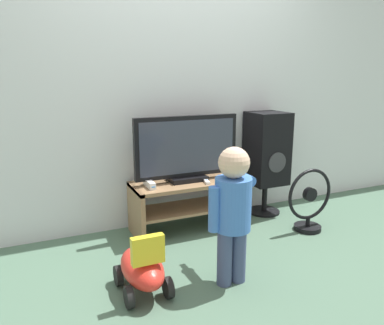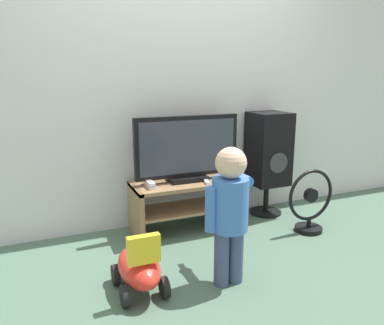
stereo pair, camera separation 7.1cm
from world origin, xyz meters
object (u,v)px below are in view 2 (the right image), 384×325
at_px(remote_secondary, 206,181).
at_px(child, 229,205).
at_px(remote_primary, 224,180).
at_px(speaker_tower, 268,151).
at_px(game_console, 149,184).
at_px(television, 187,149).
at_px(ride_on_toy, 139,268).
at_px(floor_fan, 310,204).

xyz_separation_m(remote_secondary, child, (-0.21, -0.78, 0.08)).
relative_size(remote_primary, remote_secondary, 1.00).
distance_m(remote_primary, speaker_tower, 0.62).
bearing_deg(remote_secondary, child, -105.03).
distance_m(remote_secondary, child, 0.82).
relative_size(game_console, remote_secondary, 1.50).
relative_size(television, speaker_tower, 0.93).
distance_m(child, ride_on_toy, 0.68).
height_order(television, ride_on_toy, television).
bearing_deg(child, speaker_tower, 45.86).
xyz_separation_m(television, game_console, (-0.35, -0.05, -0.25)).
distance_m(game_console, speaker_tower, 1.21).
relative_size(child, floor_fan, 1.63).
height_order(remote_secondary, ride_on_toy, remote_secondary).
bearing_deg(floor_fan, remote_primary, 154.20).
distance_m(remote_primary, ride_on_toy, 1.17).
xyz_separation_m(game_console, remote_secondary, (0.47, -0.08, -0.01)).
bearing_deg(floor_fan, remote_secondary, 157.81).
distance_m(remote_primary, child, 0.86).
distance_m(floor_fan, ride_on_toy, 1.62).
height_order(television, game_console, television).
height_order(game_console, remote_primary, game_console).
bearing_deg(television, ride_on_toy, -129.13).
bearing_deg(remote_primary, child, -115.30).
bearing_deg(television, game_console, -172.22).
bearing_deg(remote_secondary, speaker_tower, 13.75).
xyz_separation_m(speaker_tower, floor_fan, (0.10, -0.51, -0.38)).
height_order(game_console, remote_secondary, game_console).
distance_m(television, child, 0.93).
bearing_deg(remote_secondary, remote_primary, -4.65).
bearing_deg(ride_on_toy, child, -11.88).
distance_m(television, remote_secondary, 0.31).
xyz_separation_m(television, remote_secondary, (0.12, -0.13, -0.26)).
xyz_separation_m(remote_primary, floor_fan, (0.67, -0.32, -0.20)).
xyz_separation_m(remote_secondary, speaker_tower, (0.72, 0.18, 0.17)).
height_order(television, remote_primary, television).
relative_size(television, remote_secondary, 6.78).
relative_size(television, child, 1.02).
xyz_separation_m(game_console, speaker_tower, (1.20, 0.10, 0.16)).
xyz_separation_m(game_console, child, (0.26, -0.86, 0.07)).
relative_size(child, ride_on_toy, 1.89).
bearing_deg(ride_on_toy, remote_primary, 35.42).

